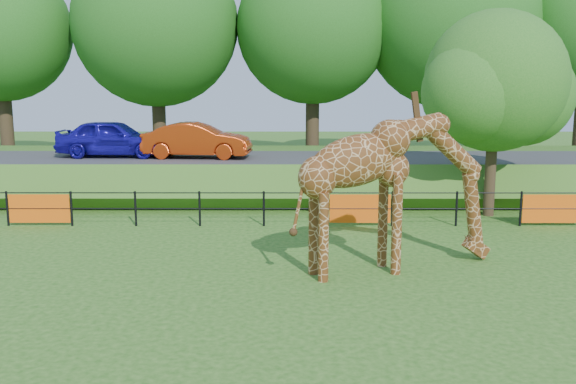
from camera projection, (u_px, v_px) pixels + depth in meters
The scene contains 10 objects.
ground at pixel (248, 321), 12.16m from camera, with size 90.00×90.00×0.00m, color #235314.
giraffe at pixel (397, 192), 15.15m from camera, with size 5.26×0.97×3.76m, color #5E3113, non-canonical shape.
perimeter_fence at pixel (264, 209), 19.94m from camera, with size 28.07×0.10×1.10m, color black, non-canonical shape.
embankment at pixel (271, 171), 27.31m from camera, with size 40.00×9.00×1.30m, color #235314.
road at pixel (270, 159), 25.71m from camera, with size 40.00×5.00×0.12m, color #323235.
car_blue at pixel (113, 138), 25.95m from camera, with size 1.78×4.43×1.51m, color #2016B4.
car_red at pixel (197, 140), 25.56m from camera, with size 1.48×4.25×1.40m, color #B0320C.
visitor at pixel (317, 192), 21.90m from camera, with size 0.53×0.35×1.46m, color black.
tree_east at pixel (498, 87), 20.89m from camera, with size 5.40×4.71×6.76m.
bg_tree_line at pixel (311, 26), 32.58m from camera, with size 37.30×8.80×11.82m.
Camera 1 is at (0.79, -11.55, 4.51)m, focal length 40.00 mm.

